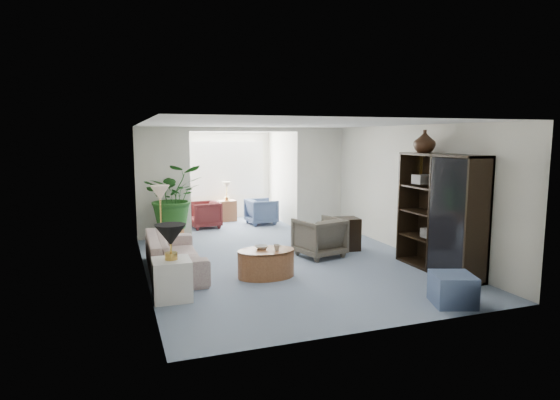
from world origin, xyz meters
name	(u,v)px	position (x,y,z in m)	size (l,w,h in m)	color
floor	(291,265)	(0.00, 0.00, 0.00)	(6.00, 6.00, 0.00)	#8292AC
sunroom_floor	(235,225)	(0.00, 4.10, 0.00)	(2.60, 2.60, 0.00)	#8292AC
back_pier_left	(163,183)	(-1.90, 3.00, 1.25)	(1.20, 0.12, 2.50)	white
back_pier_right	(320,178)	(1.90, 3.00, 1.25)	(1.20, 0.12, 2.50)	white
back_header	(245,129)	(0.00, 3.00, 2.45)	(2.60, 0.12, 0.10)	white
window_pane	(225,168)	(0.00, 5.18, 1.40)	(2.20, 0.02, 1.50)	white
window_blinds	(225,169)	(0.00, 5.15, 1.40)	(2.20, 0.02, 1.50)	white
framed_picture	(414,168)	(2.46, -0.10, 1.70)	(0.04, 0.50, 0.40)	#BBB395
sofa	(174,254)	(-2.02, 0.26, 0.32)	(2.18, 0.85, 0.64)	beige
end_table	(172,279)	(-2.22, -1.09, 0.29)	(0.52, 0.52, 0.58)	white
table_lamp	(171,235)	(-2.22, -1.09, 0.93)	(0.44, 0.44, 0.30)	black
floor_lamp	(160,193)	(-2.14, 1.23, 1.25)	(0.36, 0.36, 0.28)	#F9E2C6
coffee_table	(266,263)	(-0.64, -0.52, 0.23)	(0.95, 0.95, 0.45)	#965F36
coffee_bowl	(261,247)	(-0.69, -0.42, 0.48)	(0.22, 0.22, 0.05)	silver
coffee_cup	(277,248)	(-0.49, -0.62, 0.50)	(0.11, 0.11, 0.10)	beige
wingback_chair	(319,237)	(0.73, 0.41, 0.37)	(0.80, 0.82, 0.75)	#686152
side_table_dark	(345,234)	(1.43, 0.71, 0.33)	(0.55, 0.44, 0.65)	black
entertainment_cabinet	(440,213)	(2.23, -1.19, 1.00)	(0.48, 1.80, 2.00)	black
cabinet_urn	(425,141)	(2.23, -0.69, 2.20)	(0.38, 0.38, 0.40)	#321D10
ottoman	(453,289)	(1.37, -2.60, 0.21)	(0.53, 0.53, 0.43)	#49617E
plant_pot	(175,235)	(-1.74, 2.51, 0.16)	(0.40, 0.40, 0.32)	#AE6432
house_plant	(174,196)	(-1.74, 2.51, 1.01)	(1.25, 1.08, 1.39)	#23591E
sunroom_chair_blue	(261,211)	(0.68, 3.97, 0.33)	(0.71, 0.73, 0.67)	#49617E
sunroom_chair_maroon	(205,215)	(-0.82, 3.97, 0.33)	(0.71, 0.73, 0.67)	maroon
sunroom_table	(227,211)	(-0.07, 4.72, 0.28)	(0.46, 0.36, 0.56)	#965F36
shelf_clutter	(442,209)	(2.18, -1.30, 1.09)	(0.30, 1.15, 1.06)	#2A2825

